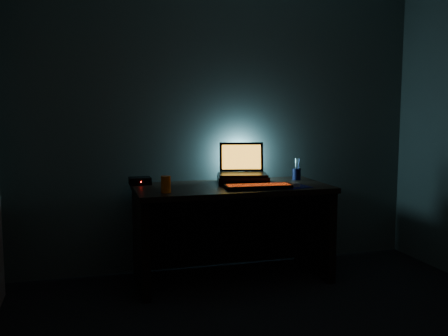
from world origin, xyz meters
name	(u,v)px	position (x,y,z in m)	size (l,w,h in m)	color
room	(335,129)	(0.00, 0.00, 1.25)	(3.50, 4.00, 2.50)	black
desk	(230,217)	(0.00, 1.67, 0.49)	(1.50, 0.70, 0.75)	black
riser	(243,179)	(0.12, 1.72, 0.78)	(0.40, 0.30, 0.06)	black
laptop	(242,167)	(0.13, 1.77, 0.87)	(0.43, 0.36, 0.26)	black
keyboard	(258,186)	(0.15, 1.43, 0.76)	(0.51, 0.20, 0.03)	black
mousepad	(293,186)	(0.44, 1.44, 0.75)	(0.22, 0.20, 0.00)	#0C1057
mouse	(294,184)	(0.44, 1.44, 0.77)	(0.06, 0.10, 0.03)	#9A9CA0
pen_cup	(297,174)	(0.61, 1.77, 0.80)	(0.07, 0.07, 0.10)	black
juice_glass	(166,184)	(-0.55, 1.43, 0.81)	(0.07, 0.07, 0.12)	#F9610D
router	(140,181)	(-0.68, 1.88, 0.78)	(0.17, 0.14, 0.06)	black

